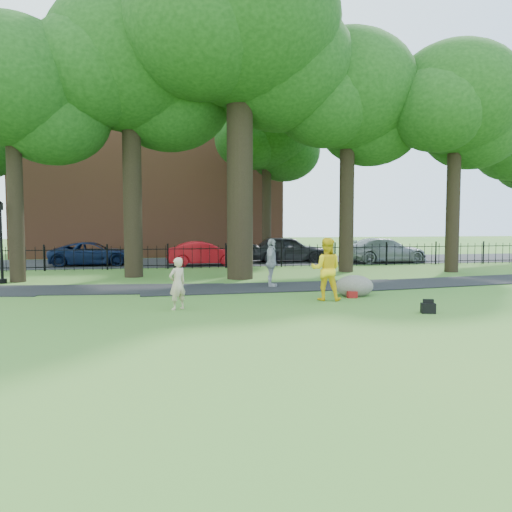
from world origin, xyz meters
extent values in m
plane|color=#387127|center=(0.00, 0.00, 0.00)|extent=(120.00, 120.00, 0.00)
cube|color=black|center=(1.00, 3.90, 0.00)|extent=(36.07, 3.85, 0.03)
cube|color=black|center=(0.00, 16.00, 0.00)|extent=(80.00, 7.00, 0.02)
cube|color=black|center=(0.00, 12.00, 1.02)|extent=(44.00, 0.04, 0.04)
cube|color=black|center=(0.00, 12.00, 0.18)|extent=(44.00, 0.04, 0.04)
cube|color=brown|center=(-4.00, 24.00, 6.00)|extent=(18.00, 8.00, 12.00)
cylinder|color=black|center=(0.00, 7.00, 5.25)|extent=(1.10, 1.10, 10.50)
ellipsoid|color=#14380F|center=(0.00, 7.00, 10.80)|extent=(8.40, 8.40, 7.14)
ellipsoid|color=#14380F|center=(1.89, 8.05, 9.30)|extent=(6.72, 6.72, 5.71)
ellipsoid|color=#14380F|center=(-1.68, 6.16, 9.90)|extent=(6.30, 6.30, 5.36)
cylinder|color=black|center=(-9.00, 7.50, 3.85)|extent=(0.60, 0.60, 7.70)
ellipsoid|color=#14380F|center=(-9.00, 7.50, 7.92)|extent=(6.00, 6.00, 5.10)
ellipsoid|color=#14380F|center=(-7.65, 8.25, 6.82)|extent=(4.80, 4.80, 4.08)
cylinder|color=black|center=(-4.50, 8.50, 4.55)|extent=(0.80, 0.80, 9.10)
ellipsoid|color=#14380F|center=(-4.50, 8.50, 9.36)|extent=(7.20, 7.20, 6.12)
ellipsoid|color=#14380F|center=(-2.88, 9.40, 8.06)|extent=(5.76, 5.76, 4.90)
ellipsoid|color=#14380F|center=(-5.94, 7.78, 8.58)|extent=(5.40, 5.40, 4.59)
cylinder|color=black|center=(5.50, 9.00, 4.20)|extent=(0.70, 0.70, 8.40)
ellipsoid|color=#14380F|center=(5.50, 9.00, 8.64)|extent=(6.60, 6.60, 5.61)
ellipsoid|color=#14380F|center=(6.98, 9.82, 7.44)|extent=(5.28, 5.28, 4.49)
ellipsoid|color=#14380F|center=(4.18, 8.34, 7.92)|extent=(4.95, 4.95, 4.21)
cylinder|color=black|center=(10.50, 8.00, 4.02)|extent=(0.64, 0.64, 8.05)
ellipsoid|color=#14380F|center=(10.50, 8.00, 8.28)|extent=(6.20, 6.20, 5.27)
ellipsoid|color=#14380F|center=(11.89, 8.78, 7.13)|extent=(4.96, 4.96, 4.22)
ellipsoid|color=#14380F|center=(9.26, 7.38, 7.59)|extent=(4.65, 4.65, 3.95)
imported|color=tan|center=(-2.81, -0.07, 0.73)|extent=(0.63, 0.58, 1.45)
imported|color=yellow|center=(1.76, 0.76, 0.97)|extent=(1.13, 1.00, 1.94)
imported|color=#9E9EA2|center=(0.74, 4.07, 0.90)|extent=(0.73, 1.14, 1.81)
ellipsoid|color=#5D594D|center=(2.97, 1.48, 0.37)|extent=(1.41, 1.16, 0.74)
cylinder|color=black|center=(-9.47, 7.10, 1.44)|extent=(0.11, 0.11, 2.88)
cylinder|color=black|center=(-9.47, 7.10, 0.09)|extent=(0.32, 0.32, 0.18)
cube|color=black|center=(-9.47, 7.10, 3.02)|extent=(0.21, 0.21, 0.27)
cone|color=black|center=(-9.47, 7.10, 3.20)|extent=(0.29, 0.29, 0.14)
cube|color=black|center=(3.74, -1.84, 0.14)|extent=(0.41, 0.31, 0.27)
cube|color=maroon|center=(2.73, 1.06, 0.11)|extent=(0.32, 0.21, 0.21)
imported|color=#B50D16|center=(-1.02, 13.50, 0.67)|extent=(4.09, 1.53, 1.33)
imported|color=#0B1739|center=(-7.04, 14.64, 0.65)|extent=(4.69, 2.24, 1.29)
imported|color=black|center=(4.09, 15.12, 0.79)|extent=(4.63, 1.90, 1.57)
imported|color=gray|center=(9.63, 13.57, 0.72)|extent=(5.09, 2.28, 1.45)
camera|label=1|loc=(-3.14, -13.93, 2.45)|focal=35.00mm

